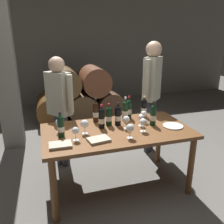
{
  "coord_description": "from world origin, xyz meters",
  "views": [
    {
      "loc": [
        -0.8,
        -2.4,
        1.82
      ],
      "look_at": [
        0.0,
        0.2,
        0.91
      ],
      "focal_mm": 37.93,
      "sensor_mm": 36.0,
      "label": 1
    }
  ],
  "objects_px": {
    "wine_bottle_5": "(96,112)",
    "wine_glass_7": "(85,124)",
    "wine_bottle_6": "(102,118)",
    "wine_bottle_8": "(109,116)",
    "wine_glass_4": "(143,122)",
    "wine_glass_6": "(141,118)",
    "wine_bottle_1": "(153,115)",
    "wine_glass_0": "(59,123)",
    "wine_glass_2": "(130,128)",
    "serving_plate": "(173,126)",
    "taster_seated_left": "(59,103)",
    "wine_glass_3": "(75,131)",
    "wine_bottle_3": "(129,109)",
    "tasting_notebook": "(99,140)",
    "wine_glass_1": "(126,120)",
    "wine_bottle_7": "(61,126)",
    "dining_table": "(117,137)",
    "wine_glass_5": "(144,114)",
    "wine_bottle_0": "(118,115)",
    "sommelier_presenting": "(152,88)",
    "leather_ledger": "(60,145)",
    "wine_bottle_4": "(125,110)",
    "wine_bottle_2": "(144,107)"
  },
  "relations": [
    {
      "from": "tasting_notebook",
      "to": "taster_seated_left",
      "type": "height_order",
      "value": "taster_seated_left"
    },
    {
      "from": "wine_bottle_7",
      "to": "taster_seated_left",
      "type": "relative_size",
      "value": 0.18
    },
    {
      "from": "wine_glass_4",
      "to": "wine_bottle_4",
      "type": "bearing_deg",
      "value": 100.01
    },
    {
      "from": "dining_table",
      "to": "wine_glass_7",
      "type": "xyz_separation_m",
      "value": [
        -0.38,
        -0.01,
        0.21
      ]
    },
    {
      "from": "wine_bottle_1",
      "to": "wine_glass_1",
      "type": "relative_size",
      "value": 1.9
    },
    {
      "from": "wine_glass_1",
      "to": "wine_glass_7",
      "type": "distance_m",
      "value": 0.49
    },
    {
      "from": "wine_bottle_2",
      "to": "wine_bottle_4",
      "type": "bearing_deg",
      "value": -163.17
    },
    {
      "from": "wine_glass_5",
      "to": "wine_bottle_5",
      "type": "bearing_deg",
      "value": 160.45
    },
    {
      "from": "wine_bottle_7",
      "to": "wine_bottle_8",
      "type": "height_order",
      "value": "wine_bottle_7"
    },
    {
      "from": "dining_table",
      "to": "serving_plate",
      "type": "relative_size",
      "value": 7.08
    },
    {
      "from": "wine_bottle_3",
      "to": "tasting_notebook",
      "type": "distance_m",
      "value": 0.79
    },
    {
      "from": "wine_bottle_3",
      "to": "wine_glass_7",
      "type": "distance_m",
      "value": 0.73
    },
    {
      "from": "wine_bottle_3",
      "to": "tasting_notebook",
      "type": "xyz_separation_m",
      "value": [
        -0.54,
        -0.56,
        -0.12
      ]
    },
    {
      "from": "wine_bottle_8",
      "to": "leather_ledger",
      "type": "relative_size",
      "value": 1.24
    },
    {
      "from": "sommelier_presenting",
      "to": "serving_plate",
      "type": "bearing_deg",
      "value": -98.43
    },
    {
      "from": "wine_glass_1",
      "to": "wine_bottle_0",
      "type": "bearing_deg",
      "value": 111.46
    },
    {
      "from": "wine_bottle_5",
      "to": "wine_bottle_6",
      "type": "bearing_deg",
      "value": -85.58
    },
    {
      "from": "wine_bottle_5",
      "to": "wine_glass_2",
      "type": "relative_size",
      "value": 1.92
    },
    {
      "from": "wine_bottle_4",
      "to": "sommelier_presenting",
      "type": "bearing_deg",
      "value": 39.32
    },
    {
      "from": "wine_bottle_6",
      "to": "wine_bottle_8",
      "type": "height_order",
      "value": "wine_bottle_6"
    },
    {
      "from": "tasting_notebook",
      "to": "wine_bottle_3",
      "type": "bearing_deg",
      "value": 36.58
    },
    {
      "from": "wine_bottle_3",
      "to": "taster_seated_left",
      "type": "distance_m",
      "value": 0.94
    },
    {
      "from": "wine_glass_4",
      "to": "taster_seated_left",
      "type": "height_order",
      "value": "taster_seated_left"
    },
    {
      "from": "wine_bottle_0",
      "to": "wine_glass_4",
      "type": "bearing_deg",
      "value": -53.04
    },
    {
      "from": "wine_glass_3",
      "to": "wine_glass_4",
      "type": "relative_size",
      "value": 0.96
    },
    {
      "from": "wine_bottle_7",
      "to": "sommelier_presenting",
      "type": "distance_m",
      "value": 1.63
    },
    {
      "from": "serving_plate",
      "to": "sommelier_presenting",
      "type": "distance_m",
      "value": 0.91
    },
    {
      "from": "wine_bottle_3",
      "to": "tasting_notebook",
      "type": "bearing_deg",
      "value": -134.26
    },
    {
      "from": "leather_ledger",
      "to": "sommelier_presenting",
      "type": "relative_size",
      "value": 0.13
    },
    {
      "from": "taster_seated_left",
      "to": "wine_glass_7",
      "type": "bearing_deg",
      "value": -74.49
    },
    {
      "from": "wine_bottle_1",
      "to": "wine_glass_4",
      "type": "xyz_separation_m",
      "value": [
        -0.19,
        -0.15,
        -0.02
      ]
    },
    {
      "from": "dining_table",
      "to": "wine_glass_7",
      "type": "distance_m",
      "value": 0.43
    },
    {
      "from": "wine_bottle_6",
      "to": "wine_glass_2",
      "type": "xyz_separation_m",
      "value": [
        0.21,
        -0.36,
        -0.01
      ]
    },
    {
      "from": "wine_glass_2",
      "to": "serving_plate",
      "type": "height_order",
      "value": "wine_glass_2"
    },
    {
      "from": "wine_bottle_7",
      "to": "wine_glass_0",
      "type": "distance_m",
      "value": 0.13
    },
    {
      "from": "wine_bottle_1",
      "to": "wine_bottle_5",
      "type": "height_order",
      "value": "wine_bottle_5"
    },
    {
      "from": "wine_glass_4",
      "to": "wine_glass_6",
      "type": "xyz_separation_m",
      "value": [
        0.05,
        0.17,
        -0.01
      ]
    },
    {
      "from": "wine_bottle_5",
      "to": "wine_glass_7",
      "type": "distance_m",
      "value": 0.39
    },
    {
      "from": "wine_glass_4",
      "to": "sommelier_presenting",
      "type": "height_order",
      "value": "sommelier_presenting"
    },
    {
      "from": "wine_glass_3",
      "to": "serving_plate",
      "type": "height_order",
      "value": "wine_glass_3"
    },
    {
      "from": "wine_glass_7",
      "to": "wine_bottle_1",
      "type": "bearing_deg",
      "value": 1.19
    },
    {
      "from": "wine_glass_4",
      "to": "wine_glass_6",
      "type": "bearing_deg",
      "value": 73.73
    },
    {
      "from": "wine_bottle_1",
      "to": "wine_glass_2",
      "type": "bearing_deg",
      "value": -145.93
    },
    {
      "from": "wine_glass_3",
      "to": "tasting_notebook",
      "type": "bearing_deg",
      "value": -20.18
    },
    {
      "from": "taster_seated_left",
      "to": "wine_bottle_5",
      "type": "bearing_deg",
      "value": -44.43
    },
    {
      "from": "wine_glass_3",
      "to": "taster_seated_left",
      "type": "distance_m",
      "value": 0.88
    },
    {
      "from": "wine_bottle_1",
      "to": "wine_glass_0",
      "type": "xyz_separation_m",
      "value": [
        -1.1,
        0.11,
        -0.02
      ]
    },
    {
      "from": "dining_table",
      "to": "wine_glass_2",
      "type": "relative_size",
      "value": 10.62
    },
    {
      "from": "leather_ledger",
      "to": "serving_plate",
      "type": "distance_m",
      "value": 1.34
    },
    {
      "from": "wine_glass_1",
      "to": "tasting_notebook",
      "type": "bearing_deg",
      "value": -149.48
    }
  ]
}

